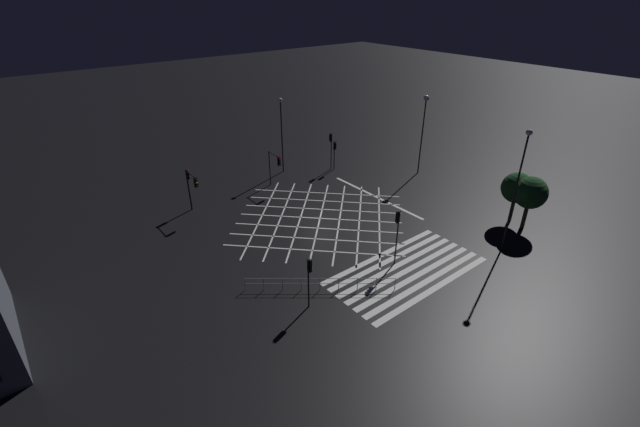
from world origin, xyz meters
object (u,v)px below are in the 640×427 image
object	(u,v)px
traffic_light_median_north	(275,163)
traffic_light_nw_main	(188,181)
traffic_light_sw_main	(309,273)
street_lamp_west	(424,114)
traffic_light_median_south	(397,227)
street_tree_near	(517,188)
street_lamp_far	(281,125)
traffic_light_ne_main	(331,144)
traffic_light_nw_cross	(193,185)
street_lamp_east	(519,175)
street_tree_far	(531,193)
traffic_light_ne_cross	(335,150)

from	to	relation	value
traffic_light_median_north	traffic_light_nw_main	xyz separation A→B (m)	(-9.08, 0.95, 0.10)
traffic_light_sw_main	street_lamp_west	xyz separation A→B (m)	(23.89, 10.76, 4.12)
traffic_light_median_south	street_tree_near	distance (m)	13.59
street_lamp_west	traffic_light_sw_main	bearing A→B (deg)	-155.75
traffic_light_median_north	street_lamp_far	distance (m)	5.39
traffic_light_nw_main	street_lamp_west	distance (m)	25.71
traffic_light_ne_main	street_lamp_far	size ratio (longest dim) A/B	0.51
street_lamp_far	traffic_light_nw_cross	bearing A→B (deg)	-163.69
traffic_light_median_north	traffic_light_sw_main	xyz separation A→B (m)	(-8.74, -17.45, -0.12)
traffic_light_nw_main	street_lamp_east	xyz separation A→B (m)	(16.89, -22.66, 3.77)
traffic_light_sw_main	street_lamp_far	world-z (taller)	street_lamp_far
traffic_light_median_south	street_tree_near	xyz separation A→B (m)	(13.45, -1.97, 0.05)
street_tree_far	traffic_light_median_south	bearing A→B (deg)	165.72
traffic_light_nw_cross	street_tree_far	xyz separation A→B (m)	(21.79, -20.59, 0.37)
traffic_light_ne_main	street_lamp_far	distance (m)	6.07
street_lamp_far	street_tree_near	distance (m)	24.92
traffic_light_ne_cross	traffic_light_median_north	bearing A→B (deg)	-89.56
traffic_light_median_north	street_lamp_west	xyz separation A→B (m)	(15.15, -6.69, 4.01)
traffic_light_ne_cross	street_lamp_east	size ratio (longest dim) A/B	0.34
traffic_light_ne_main	traffic_light_nw_cross	bearing A→B (deg)	2.26
traffic_light_median_north	traffic_light_median_south	bearing A→B (deg)	-1.66
traffic_light_nw_cross	street_lamp_far	size ratio (longest dim) A/B	0.49
traffic_light_ne_cross	street_tree_far	size ratio (longest dim) A/B	0.71
traffic_light_ne_cross	traffic_light_median_north	xyz separation A→B (m)	(-8.22, -0.06, 0.37)
traffic_light_median_south	street_lamp_east	distance (m)	9.95
street_lamp_west	traffic_light_ne_main	bearing A→B (deg)	135.45
traffic_light_median_south	traffic_light_nw_cross	bearing A→B (deg)	26.58
traffic_light_ne_cross	traffic_light_nw_main	distance (m)	17.33
street_lamp_far	street_lamp_west	bearing A→B (deg)	-40.11
traffic_light_ne_main	street_tree_near	xyz separation A→B (m)	(5.03, -19.89, 0.19)
traffic_light_sw_main	traffic_light_nw_cross	world-z (taller)	traffic_light_nw_cross
street_lamp_west	street_tree_far	bearing A→B (deg)	-100.04
traffic_light_median_south	street_tree_near	size ratio (longest dim) A/B	0.98
traffic_light_sw_main	street_tree_far	bearing A→B (deg)	-8.95
traffic_light_ne_cross	traffic_light_nw_cross	world-z (taller)	traffic_light_nw_cross
traffic_light_ne_main	street_tree_near	size ratio (longest dim) A/B	0.93
traffic_light_sw_main	traffic_light_median_south	bearing A→B (deg)	-0.16
street_lamp_east	street_lamp_west	xyz separation A→B (m)	(7.34, 15.03, 0.14)
traffic_light_median_north	street_lamp_west	bearing A→B (deg)	66.19
traffic_light_nw_main	street_lamp_west	world-z (taller)	street_lamp_west
traffic_light_ne_cross	street_lamp_east	xyz separation A→B (m)	(-0.41, -21.78, 4.24)
traffic_light_sw_main	street_lamp_west	size ratio (longest dim) A/B	0.43
traffic_light_ne_main	street_lamp_east	world-z (taller)	street_lamp_east
traffic_light_sw_main	street_lamp_east	xyz separation A→B (m)	(16.55, -4.26, 3.98)
street_lamp_west	street_tree_far	world-z (taller)	street_lamp_west
traffic_light_ne_cross	street_tree_far	xyz separation A→B (m)	(4.43, -20.88, 0.94)
street_tree_near	street_lamp_east	bearing A→B (deg)	-156.15
street_lamp_west	traffic_light_median_north	bearing A→B (deg)	156.19
street_tree_near	street_tree_far	world-z (taller)	street_tree_far
traffic_light_ne_main	traffic_light_median_north	bearing A→B (deg)	3.22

